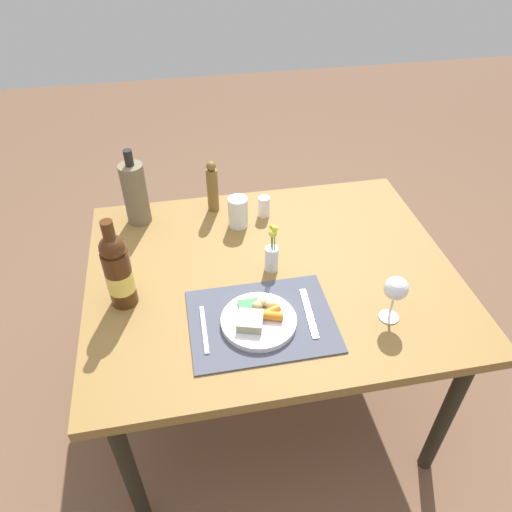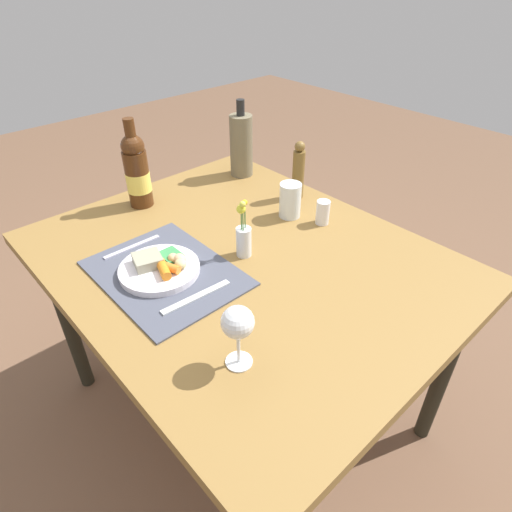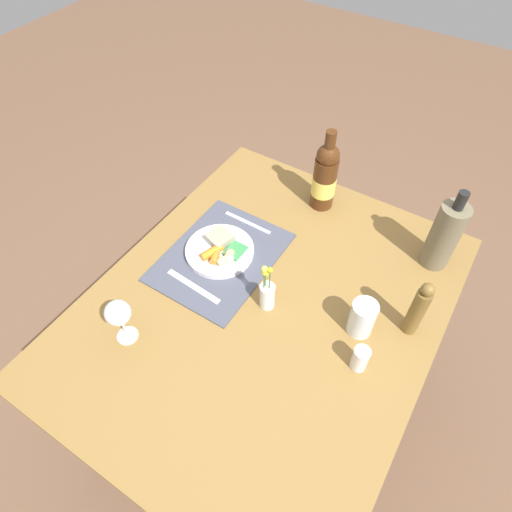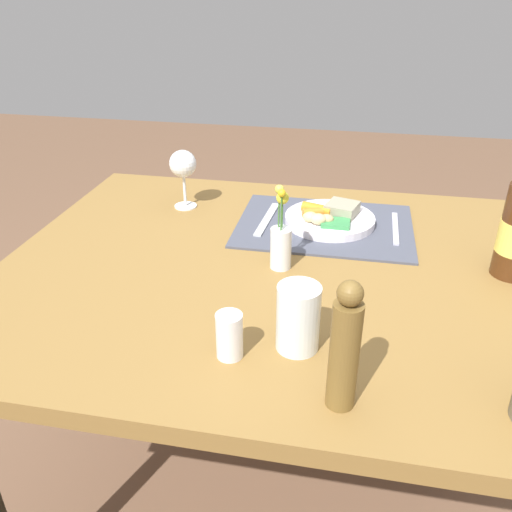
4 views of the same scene
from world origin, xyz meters
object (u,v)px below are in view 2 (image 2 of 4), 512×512
Objects in this scene: cooler_bottle at (241,145)px; flower_vase at (244,238)px; salt_shaker at (323,212)px; dining_table at (243,274)px; wine_glass at (238,324)px; pepper_mill at (298,171)px; wine_bottle at (137,171)px; water_tumbler at (290,202)px; dinner_plate at (160,267)px; knife at (196,297)px; fork at (132,247)px.

cooler_bottle is 0.59m from flower_vase.
cooler_bottle is 0.49m from salt_shaker.
dining_table is at bearing -96.70° from salt_shaker.
wine_glass is 0.75× the size of pepper_mill.
wine_bottle is 2.60× the size of water_tumbler.
salt_shaker is at bearing 76.95° from dinner_plate.
water_tumbler is 0.68m from wine_glass.
wine_bottle is at bearing -144.18° from salt_shaker.
dinner_plate is 0.16m from knife.
flower_vase is at bearing -75.09° from water_tumbler.
dinner_plate is at bearing -60.17° from cooler_bottle.
flower_vase is 0.43m from pepper_mill.
cooler_bottle is at bearing 139.12° from dining_table.
wine_glass is at bearing -15.54° from wine_bottle.
flower_vase is at bearing 74.47° from dining_table.
cooler_bottle reaches higher than water_tumbler.
water_tumbler is 0.56× the size of pepper_mill.
wine_bottle is at bearing -141.30° from water_tumbler.
dining_table is 0.54m from wine_bottle.
dinner_plate is at bearing 0.20° from fork.
flower_vase is 2.29× the size of salt_shaker.
flower_vase reaches higher than dining_table.
knife is 0.67m from pepper_mill.
water_tumbler is at bearing 104.14° from dining_table.
wine_bottle is 1.95× the size of wine_glass.
dining_table is at bearing 6.49° from wine_bottle.
wine_bottle is at bearing -126.46° from pepper_mill.
dinner_plate is 1.07× the size of pepper_mill.
water_tumbler is at bearing 104.91° from flower_vase.
salt_shaker is (0.48, -0.06, -0.08)m from cooler_bottle.
salt_shaker is 0.22m from pepper_mill.
salt_shaker is at bearing -6.72° from cooler_bottle.
fork is at bearing -174.91° from knife.
salt_shaker is at bearing 35.82° from wine_bottle.
fork is 0.65m from pepper_mill.
cooler_bottle is (-0.35, 0.62, 0.10)m from dinner_plate.
flower_vase is at bearing 137.11° from wine_glass.
wine_bottle is at bearing 144.49° from fork.
dinner_plate is at bearing -173.10° from knife.
wine_bottle reaches higher than wine_glass.
salt_shaker reaches higher than dinner_plate.
dining_table is 0.35m from fork.
water_tumbler is (0.19, 0.51, 0.04)m from fork.
dining_table is at bearing -40.88° from cooler_bottle.
flower_vase reaches higher than fork.
knife is at bearing 166.68° from wine_glass.
dinner_plate is 1.21× the size of flower_vase.
flower_vase is (0.00, 0.01, 0.13)m from dining_table.
knife is at bearing 2.98° from dinner_plate.
fork is 0.32m from wine_bottle.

